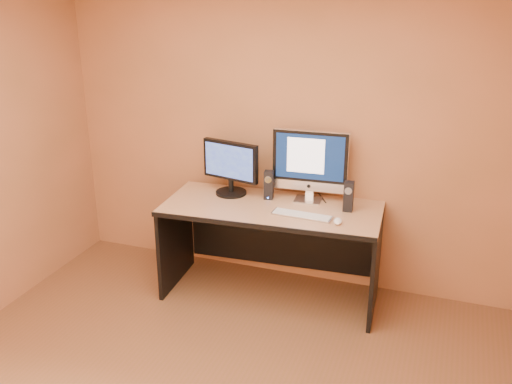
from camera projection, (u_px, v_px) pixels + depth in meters
walls at (181, 226)px, 3.02m from camera, size 4.00×4.00×2.60m
desk at (271, 252)px, 4.73m from camera, size 1.79×0.87×0.81m
imac at (309, 166)px, 4.60m from camera, size 0.64×0.27×0.60m
second_monitor at (231, 168)px, 4.78m from camera, size 0.57×0.36×0.46m
speaker_left at (269, 185)px, 4.71m from camera, size 0.09×0.09×0.24m
speaker_right at (349, 196)px, 4.46m from camera, size 0.08×0.08×0.24m
keyboard at (302, 215)px, 4.39m from camera, size 0.48×0.15×0.02m
mouse at (338, 221)px, 4.26m from camera, size 0.08×0.12×0.04m
cable_a at (322, 197)px, 4.76m from camera, size 0.12×0.21×0.01m
cable_b at (306, 195)px, 4.82m from camera, size 0.09×0.18×0.01m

